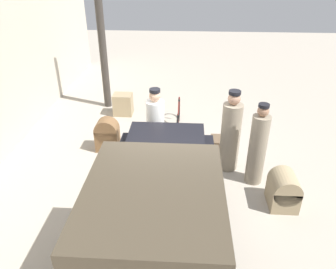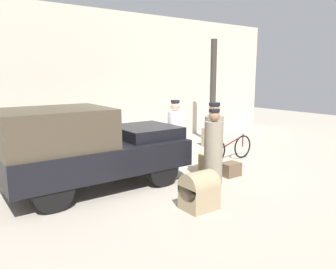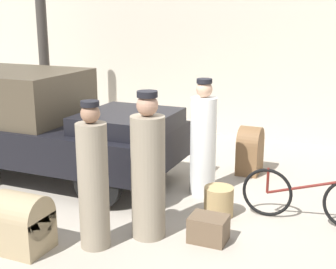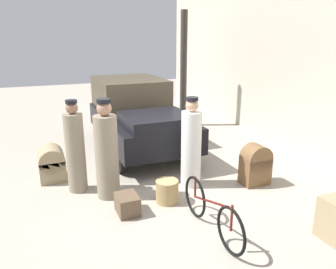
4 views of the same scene
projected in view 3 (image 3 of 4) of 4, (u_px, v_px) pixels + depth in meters
The scene contains 12 objects.
ground_plane at pixel (150, 198), 6.98m from camera, with size 30.00×30.00×0.00m, color #A89E8E.
station_building_facade at pixel (230, 33), 10.03m from camera, with size 16.00×0.15×4.50m.
canopy_pillar_left at pixel (44, 55), 9.90m from camera, with size 0.22×0.22×3.61m.
truck at pixel (49, 122), 7.66m from camera, with size 3.81×1.83×1.75m.
bicycle at pixel (307, 198), 6.08m from camera, with size 1.73×0.04×0.72m.
wicker_basket at pixel (219, 201), 6.33m from camera, with size 0.40×0.40×0.40m.
porter_carrying_trunk at pixel (148, 172), 5.60m from camera, with size 0.41×0.41×1.81m.
conductor_in_dark_uniform at pixel (93, 182), 5.35m from camera, with size 0.35×0.35×1.75m.
porter_lifting_near_truck at pixel (203, 142), 6.97m from camera, with size 0.39×0.39×1.76m.
suitcase_tan_flat at pixel (208, 229), 5.63m from camera, with size 0.45×0.35×0.32m.
trunk_umber_medium at pixel (22, 223), 5.38m from camera, with size 0.59×0.51×0.70m.
suitcase_small_leather at pixel (250, 150), 7.98m from camera, with size 0.37×0.55×0.81m.
Camera 3 is at (2.80, -5.88, 2.69)m, focal length 50.00 mm.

